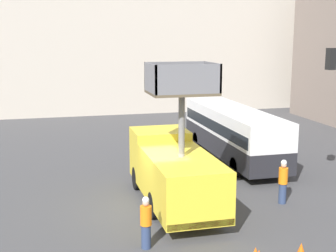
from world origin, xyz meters
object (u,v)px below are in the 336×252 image
Objects in this scene: utility_truck at (173,169)px; city_bus at (233,130)px; road_worker_near_truck at (146,223)px; road_worker_directing at (283,182)px.

utility_truck is 8.06m from city_bus.
road_worker_near_truck is at bearing 156.31° from city_bus.
road_worker_directing is (6.38, 2.72, 0.06)m from road_worker_near_truck.
road_worker_near_truck is at bearing -117.60° from utility_truck.
road_worker_directing reaches higher than road_worker_near_truck.
utility_truck is at bearing 152.34° from city_bus.
road_worker_near_truck is at bearing 77.28° from road_worker_directing.
road_worker_near_truck is (-7.02, -9.88, -0.82)m from city_bus.
city_bus is 7.23m from road_worker_directing.
road_worker_directing is at bearing -173.35° from city_bus.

